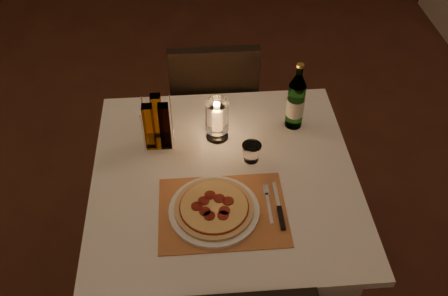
{
  "coord_description": "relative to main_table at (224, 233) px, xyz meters",
  "views": [
    {
      "loc": [
        -0.01,
        -1.48,
        2.12
      ],
      "look_at": [
        0.09,
        -0.17,
        0.86
      ],
      "focal_mm": 40.0,
      "sensor_mm": 36.0,
      "label": 1
    }
  ],
  "objects": [
    {
      "name": "pizza",
      "position": [
        -0.05,
        -0.18,
        0.39
      ],
      "size": [
        0.28,
        0.28,
        0.02
      ],
      "color": "#D8B77F",
      "rests_on": "plate"
    },
    {
      "name": "cruet_caddy",
      "position": [
        -0.25,
        0.2,
        0.46
      ],
      "size": [
        0.12,
        0.12,
        0.21
      ],
      "color": "white",
      "rests_on": "main_table"
    },
    {
      "name": "main_table",
      "position": [
        0.0,
        0.0,
        0.0
      ],
      "size": [
        1.0,
        1.0,
        0.74
      ],
      "color": "silver",
      "rests_on": "ground"
    },
    {
      "name": "hurricane_candle",
      "position": [
        -0.01,
        0.21,
        0.47
      ],
      "size": [
        0.09,
        0.09,
        0.18
      ],
      "color": "white",
      "rests_on": "main_table"
    },
    {
      "name": "knife",
      "position": [
        0.18,
        -0.21,
        0.37
      ],
      "size": [
        0.02,
        0.22,
        0.01
      ],
      "color": "black",
      "rests_on": "placemat"
    },
    {
      "name": "fork",
      "position": [
        0.14,
        -0.15,
        0.37
      ],
      "size": [
        0.02,
        0.18,
        0.0
      ],
      "color": "silver",
      "rests_on": "placemat"
    },
    {
      "name": "floor",
      "position": [
        -0.09,
        0.19,
        -0.38
      ],
      "size": [
        8.0,
        10.0,
        0.02
      ],
      "primitive_type": "cube",
      "color": "#4B2418",
      "rests_on": "ground"
    },
    {
      "name": "plate",
      "position": [
        -0.05,
        -0.18,
        0.38
      ],
      "size": [
        0.32,
        0.32,
        0.01
      ],
      "primitive_type": "cylinder",
      "color": "white",
      "rests_on": "placemat"
    },
    {
      "name": "tumbler",
      "position": [
        0.11,
        0.07,
        0.4
      ],
      "size": [
        0.08,
        0.08,
        0.08
      ],
      "primitive_type": null,
      "color": "white",
      "rests_on": "main_table"
    },
    {
      "name": "chair_far",
      "position": [
        0.0,
        0.71,
        0.18
      ],
      "size": [
        0.42,
        0.42,
        0.9
      ],
      "color": "black",
      "rests_on": "ground"
    },
    {
      "name": "water_bottle",
      "position": [
        0.31,
        0.26,
        0.49
      ],
      "size": [
        0.07,
        0.07,
        0.3
      ],
      "color": "#5FA85A",
      "rests_on": "main_table"
    },
    {
      "name": "placemat",
      "position": [
        -0.02,
        -0.18,
        0.37
      ],
      "size": [
        0.45,
        0.34,
        0.0
      ],
      "primitive_type": "cube",
      "color": "#B56F3F",
      "rests_on": "main_table"
    }
  ]
}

